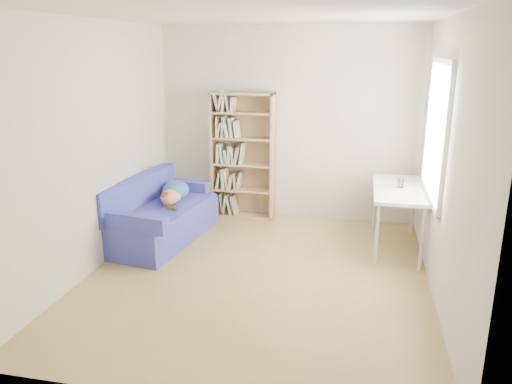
% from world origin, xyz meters
% --- Properties ---
extents(ground, '(4.00, 4.00, 0.00)m').
position_xyz_m(ground, '(0.00, 0.00, 0.00)').
color(ground, olive).
rests_on(ground, ground).
extents(room_shell, '(3.54, 4.04, 2.62)m').
position_xyz_m(room_shell, '(0.10, 0.03, 1.64)').
color(room_shell, silver).
rests_on(room_shell, ground).
extents(sofa, '(0.99, 1.72, 0.80)m').
position_xyz_m(sofa, '(-1.38, 0.76, 0.31)').
color(sofa, navy).
rests_on(sofa, ground).
extents(bookshelf, '(0.87, 0.27, 1.73)m').
position_xyz_m(bookshelf, '(-0.60, 1.85, 0.80)').
color(bookshelf, tan).
rests_on(bookshelf, ground).
extents(desk, '(0.57, 1.25, 0.75)m').
position_xyz_m(desk, '(1.44, 1.07, 0.68)').
color(desk, white).
rests_on(desk, ground).
extents(pen_cup, '(0.08, 0.08, 0.15)m').
position_xyz_m(pen_cup, '(1.46, 1.09, 0.81)').
color(pen_cup, white).
rests_on(pen_cup, desk).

